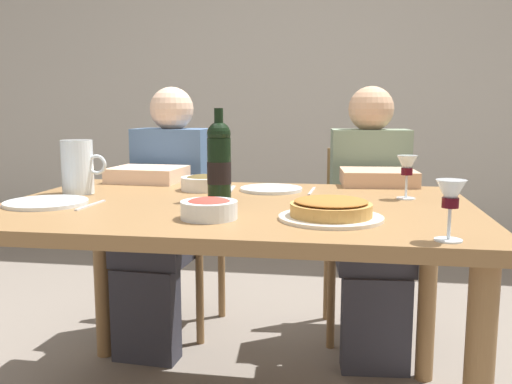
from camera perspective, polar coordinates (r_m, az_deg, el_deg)
The scene contains 19 objects.
back_wall at distance 4.24m, azimuth 4.71°, elevation 13.14°, with size 8.00×0.10×2.80m, color #B2ADA3.
dining_table at distance 1.80m, azimuth -2.04°, elevation -4.04°, with size 1.50×1.00×0.76m.
wine_bottle at distance 1.82m, azimuth -3.82°, elevation 3.18°, with size 0.08×0.08×0.30m.
water_pitcher at distance 2.07m, azimuth -17.87°, elevation 2.17°, with size 0.17×0.11×0.19m.
baked_tart at distance 1.53m, azimuth 7.73°, elevation -1.81°, with size 0.29×0.29×0.06m.
salad_bowl at distance 1.53m, azimuth -4.86°, elevation -1.64°, with size 0.16×0.16×0.06m.
olive_bowl at distance 2.07m, azimuth -5.42°, elevation 1.03°, with size 0.17×0.17×0.06m.
wine_glass_left_diner at distance 1.33m, azimuth 19.40°, elevation -0.54°, with size 0.07×0.07×0.14m.
wine_glass_right_diner at distance 1.92m, azimuth 15.29°, elevation 2.42°, with size 0.07×0.07×0.15m.
dinner_plate_left_setting at distance 2.05m, azimuth 1.58°, elevation 0.30°, with size 0.23×0.23×0.01m, color silver.
dinner_plate_right_setting at distance 1.87m, azimuth -20.80°, elevation -1.04°, with size 0.26×0.26×0.01m, color silver.
fork_left_setting at distance 2.08m, azimuth -2.52°, elevation 0.30°, with size 0.16×0.01×0.01m, color silver.
knife_left_setting at distance 2.04m, azimuth 5.77°, elevation 0.11°, with size 0.18×0.01×0.01m, color silver.
knife_right_setting at distance 1.80m, azimuth -16.67°, elevation -1.30°, with size 0.18×0.01×0.01m, color silver.
spoon_right_setting at distance 1.93m, azimuth -23.65°, elevation -1.03°, with size 0.16×0.01×0.01m, color silver.
chair_left at distance 2.77m, azimuth -7.54°, elevation -3.28°, with size 0.43×0.43×0.87m.
diner_left at distance 2.53m, azimuth -9.43°, elevation -1.68°, with size 0.36×0.52×1.16m.
chair_right at distance 2.70m, azimuth 11.16°, elevation -3.64°, with size 0.43×0.43×0.87m.
diner_right at distance 2.45m, azimuth 11.80°, elevation -2.07°, with size 0.36×0.53×1.16m.
Camera 1 is at (0.35, -1.72, 1.06)m, focal length 38.83 mm.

